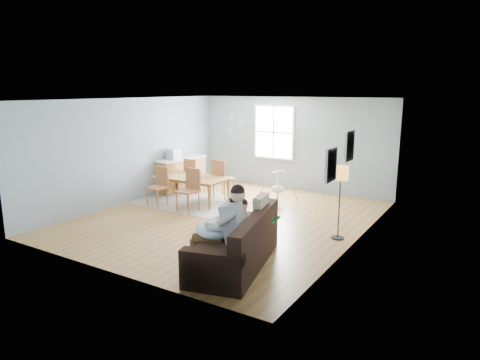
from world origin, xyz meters
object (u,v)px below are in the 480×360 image
Objects in this scene: floor_lamp at (341,179)px; chair_nw at (193,174)px; dining_table at (192,189)px; baby_swing at (278,189)px; monitor at (173,154)px; father at (223,226)px; chair_ne at (221,176)px; toddler at (237,218)px; counter at (182,174)px; storage_cube at (245,252)px; chair_se at (190,187)px; sofa at (238,247)px; chair_sw at (159,183)px.

floor_lamp is 4.99m from chair_nw.
baby_swing is (1.97, 1.10, 0.04)m from dining_table.
floor_lamp is 4.40m from dining_table.
monitor is 3.20m from baby_swing.
father is 1.38× the size of chair_ne.
toddler reaches higher than counter.
storage_cube is 0.44× the size of chair_se.
toddler is (-0.14, 0.19, 0.44)m from sofa.
chair_sw reaches higher than counter.
father is at bearing -112.58° from floor_lamp.
chair_ne is (-0.00, 1.35, 0.03)m from chair_se.
chair_ne reaches higher than baby_swing.
chair_nw is 0.81m from monitor.
storage_cube is 4.54m from chair_ne.
chair_se is (-2.85, 2.15, 0.37)m from storage_cube.
monitor is at bearing -91.74° from counter.
floor_lamp reaches higher than chair_se.
counter is at bearing 162.71° from floor_lamp.
toddler is 4.97m from chair_nw.
chair_sw reaches higher than sofa.
chair_nw is (-4.74, 1.42, -0.63)m from floor_lamp.
chair_sw is 1.00m from chair_se.
monitor is (-1.11, 0.61, 0.76)m from dining_table.
chair_sw is at bearing 145.16° from father.
chair_ne is at bearing 127.80° from toddler.
chair_sw is at bearing 150.80° from storage_cube.
chair_sw reaches higher than baby_swing.
father reaches higher than counter.
chair_se is (-2.76, 2.22, 0.28)m from sofa.
toddler is at bearing -73.27° from baby_swing.
toddler is at bearing -29.33° from chair_sw.
sofa is 5.32× the size of storage_cube.
floor_lamp is at bearing 65.50° from sofa.
chair_ne is (1.00, 1.35, 0.06)m from chair_sw.
chair_ne is (-2.85, 3.50, 0.40)m from storage_cube.
toddler is 4.16m from chair_sw.
toddler is 0.60m from storage_cube.
baby_swing is (1.48, 1.79, -0.23)m from chair_se.
floor_lamp is at bearing -10.28° from dining_table.
chair_ne is 2.95× the size of monitor.
storage_cube is 4.39m from dining_table.
chair_nw is 0.99× the size of baby_swing.
dining_table is at bearing -28.81° from monitor.
baby_swing is (3.07, 0.17, -0.10)m from counter.
father is 1.70× the size of toddler.
father is 1.43× the size of chair_se.
chair_nw is at bearing 137.50° from storage_cube.
chair_sw is (-3.70, 2.58, -0.23)m from father.
floor_lamp is at bearing 66.88° from storage_cube.
chair_se is at bearing -45.33° from counter.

